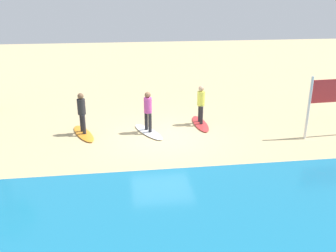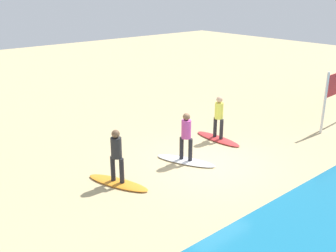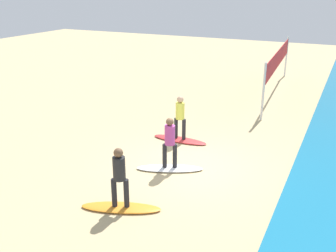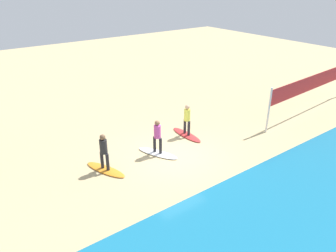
# 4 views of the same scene
# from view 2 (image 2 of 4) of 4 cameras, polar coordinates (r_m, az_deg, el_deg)

# --- Properties ---
(ground_plane) EXTENTS (60.00, 60.00, 0.00)m
(ground_plane) POSITION_cam_2_polar(r_m,az_deg,el_deg) (13.39, 5.49, -5.29)
(ground_plane) COLOR tan
(surfboard_red) EXTENTS (0.58, 2.11, 0.09)m
(surfboard_red) POSITION_cam_2_polar(r_m,az_deg,el_deg) (15.36, 7.18, -1.84)
(surfboard_red) COLOR red
(surfboard_red) RESTS_ON ground
(surfer_red) EXTENTS (0.32, 0.46, 1.64)m
(surfer_red) POSITION_cam_2_polar(r_m,az_deg,el_deg) (15.03, 7.34, 1.69)
(surfer_red) COLOR #232328
(surfer_red) RESTS_ON surfboard_red
(surfboard_white) EXTENTS (1.36, 2.15, 0.09)m
(surfboard_white) POSITION_cam_2_polar(r_m,az_deg,el_deg) (13.37, 2.57, -5.04)
(surfboard_white) COLOR white
(surfboard_white) RESTS_ON ground
(surfer_white) EXTENTS (0.32, 0.43, 1.64)m
(surfer_white) POSITION_cam_2_polar(r_m,az_deg,el_deg) (12.99, 2.64, -1.05)
(surfer_white) COLOR #232328
(surfer_white) RESTS_ON surfboard_white
(surfboard_orange) EXTENTS (1.26, 2.16, 0.09)m
(surfboard_orange) POSITION_cam_2_polar(r_m,az_deg,el_deg) (12.04, -7.23, -8.12)
(surfboard_orange) COLOR orange
(surfboard_orange) RESTS_ON ground
(surfer_orange) EXTENTS (0.32, 0.44, 1.64)m
(surfer_orange) POSITION_cam_2_polar(r_m,az_deg,el_deg) (11.61, -7.44, -3.78)
(surfer_orange) COLOR #232328
(surfer_orange) RESTS_ON surfboard_orange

